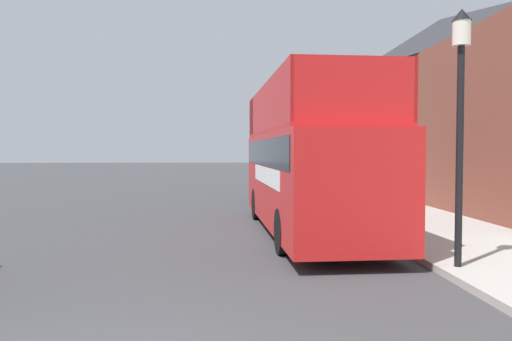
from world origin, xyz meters
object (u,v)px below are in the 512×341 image
tour_bus (307,169)px  lamp_post_third (314,124)px  parked_car_ahead_of_bus (291,188)px  lamp_post_nearest (461,90)px  lamp_post_second (355,123)px

tour_bus → lamp_post_third: (2.05, 10.53, 1.82)m
parked_car_ahead_of_bus → lamp_post_nearest: 13.11m
tour_bus → lamp_post_third: size_ratio=1.90×
lamp_post_second → lamp_post_nearest: bearing=-90.4°
lamp_post_second → lamp_post_third: 7.70m
parked_car_ahead_of_bus → tour_bus: bearing=-95.1°
tour_bus → parked_car_ahead_of_bus: size_ratio=2.17×
tour_bus → lamp_post_nearest: size_ratio=2.04×
lamp_post_second → tour_bus: bearing=-126.7°
lamp_post_nearest → lamp_post_third: (-0.02, 15.39, 0.20)m
tour_bus → lamp_post_third: bearing=76.6°
parked_car_ahead_of_bus → lamp_post_second: bearing=-74.0°
parked_car_ahead_of_bus → lamp_post_third: bearing=60.5°
tour_bus → lamp_post_second: size_ratio=2.17×
tour_bus → lamp_post_second: lamp_post_second is taller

